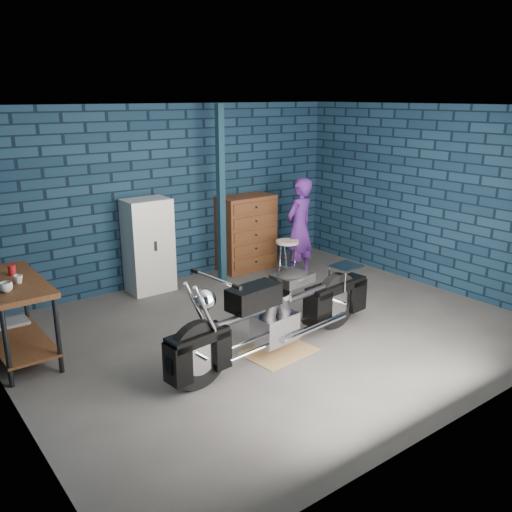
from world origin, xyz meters
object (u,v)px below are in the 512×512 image
(shop_stool, at_px, (287,261))
(tool_chest, at_px, (247,233))
(workbench, at_px, (17,319))
(storage_bin, at_px, (11,331))
(motorcycle, at_px, (279,306))
(locker, at_px, (149,246))
(person, at_px, (299,228))

(shop_stool, bearing_deg, tool_chest, 100.24)
(workbench, xyz_separation_m, storage_bin, (0.02, 0.50, -0.33))
(motorcycle, xyz_separation_m, shop_stool, (1.68, 1.86, -0.23))
(workbench, height_order, storage_bin, workbench)
(storage_bin, height_order, locker, locker)
(shop_stool, bearing_deg, locker, 155.94)
(person, bearing_deg, storage_bin, -16.69)
(motorcycle, xyz_separation_m, person, (1.99, 1.93, 0.24))
(person, height_order, storage_bin, person)
(storage_bin, xyz_separation_m, shop_stool, (4.05, -0.28, 0.20))
(locker, distance_m, tool_chest, 1.78)
(locker, bearing_deg, person, -19.33)
(locker, bearing_deg, workbench, -153.01)
(tool_chest, height_order, shop_stool, tool_chest)
(person, height_order, tool_chest, person)
(storage_bin, height_order, tool_chest, tool_chest)
(motorcycle, distance_m, shop_stool, 2.52)
(locker, bearing_deg, tool_chest, 0.00)
(motorcycle, xyz_separation_m, storage_bin, (-2.36, 2.13, -0.43))
(tool_chest, bearing_deg, motorcycle, -119.28)
(shop_stool, bearing_deg, person, 13.89)
(motorcycle, xyz_separation_m, tool_chest, (1.53, 2.72, 0.06))
(person, bearing_deg, shop_stool, -0.18)
(storage_bin, relative_size, shop_stool, 0.62)
(motorcycle, distance_m, tool_chest, 3.12)
(tool_chest, relative_size, shop_stool, 1.92)
(person, bearing_deg, locker, -33.39)
(shop_stool, bearing_deg, workbench, -176.85)
(shop_stool, bearing_deg, motorcycle, -132.14)
(person, bearing_deg, motorcycle, 30.12)
(person, height_order, shop_stool, person)
(storage_bin, xyz_separation_m, tool_chest, (3.89, 0.59, 0.49))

